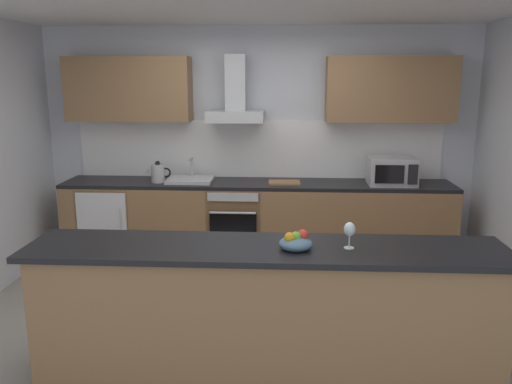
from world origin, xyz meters
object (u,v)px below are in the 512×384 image
(kettle, at_px, (158,173))
(microwave, at_px, (392,171))
(oven, at_px, (236,221))
(range_hood, at_px, (236,101))
(sink, at_px, (190,179))
(wine_glass, at_px, (350,230))
(chopping_board, at_px, (284,182))
(fruit_bowl, at_px, (296,242))
(refrigerator, at_px, (111,222))

(kettle, bearing_deg, microwave, 0.13)
(oven, distance_m, range_hood, 1.33)
(sink, distance_m, wine_glass, 2.77)
(sink, relative_size, chopping_board, 1.47)
(kettle, relative_size, fruit_bowl, 1.31)
(oven, relative_size, kettle, 2.77)
(fruit_bowl, height_order, chopping_board, fruit_bowl)
(wine_glass, xyz_separation_m, fruit_bowl, (-0.35, -0.03, -0.08))
(sink, xyz_separation_m, kettle, (-0.35, -0.04, 0.08))
(wine_glass, relative_size, chopping_board, 0.52)
(refrigerator, height_order, chopping_board, chopping_board)
(oven, relative_size, range_hood, 1.11)
(refrigerator, xyz_separation_m, microwave, (3.13, -0.03, 0.62))
(sink, xyz_separation_m, wine_glass, (1.48, -2.34, 0.14))
(sink, distance_m, fruit_bowl, 2.63)
(chopping_board, bearing_deg, wine_glass, -79.34)
(kettle, bearing_deg, chopping_board, 0.41)
(range_hood, distance_m, wine_glass, 2.74)
(refrigerator, relative_size, sink, 1.70)
(refrigerator, distance_m, fruit_bowl, 3.18)
(microwave, height_order, chopping_board, microwave)
(sink, xyz_separation_m, range_hood, (0.50, 0.12, 0.86))
(refrigerator, xyz_separation_m, fruit_bowl, (2.06, -2.36, 0.56))
(oven, distance_m, chopping_board, 0.70)
(kettle, bearing_deg, wine_glass, -51.48)
(kettle, distance_m, fruit_bowl, 2.76)
(kettle, bearing_deg, fruit_bowl, -57.55)
(sink, height_order, chopping_board, sink)
(fruit_bowl, bearing_deg, microwave, 65.32)
(refrigerator, xyz_separation_m, chopping_board, (1.97, -0.02, 0.49))
(oven, xyz_separation_m, fruit_bowl, (0.63, -2.36, 0.53))
(sink, bearing_deg, refrigerator, -179.15)
(microwave, bearing_deg, kettle, -179.87)
(sink, relative_size, range_hood, 0.69)
(range_hood, bearing_deg, refrigerator, -174.73)
(microwave, height_order, wine_glass, microwave)
(microwave, relative_size, range_hood, 0.69)
(kettle, relative_size, wine_glass, 1.62)
(range_hood, distance_m, chopping_board, 1.04)
(refrigerator, distance_m, wine_glass, 3.41)
(oven, bearing_deg, wine_glass, -67.30)
(fruit_bowl, bearing_deg, sink, 115.49)
(microwave, bearing_deg, wine_glass, -107.43)
(oven, xyz_separation_m, range_hood, (-0.00, 0.13, 1.33))
(range_hood, bearing_deg, fruit_bowl, -75.88)
(refrigerator, bearing_deg, sink, 0.85)
(fruit_bowl, xyz_separation_m, chopping_board, (-0.09, 2.34, -0.08))
(refrigerator, distance_m, microwave, 3.19)
(oven, distance_m, microwave, 1.80)
(refrigerator, relative_size, microwave, 1.70)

